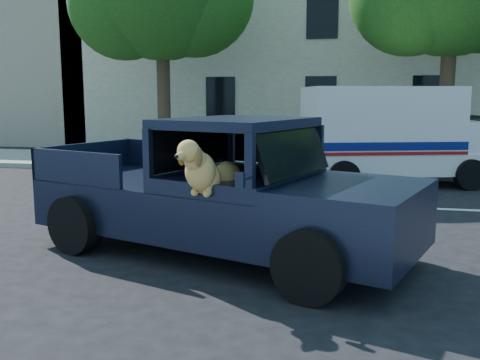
% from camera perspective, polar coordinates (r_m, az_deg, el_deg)
% --- Properties ---
extents(ground, '(120.00, 120.00, 0.00)m').
position_cam_1_polar(ground, '(8.31, -4.38, -6.75)').
color(ground, black).
rests_on(ground, ground).
extents(far_sidewalk, '(60.00, 4.00, 0.15)m').
position_cam_1_polar(far_sidewalk, '(17.16, 4.23, 1.67)').
color(far_sidewalk, gray).
rests_on(far_sidewalk, ground).
extents(lane_stripes, '(21.60, 0.14, 0.01)m').
position_cam_1_polar(lane_stripes, '(11.30, 10.35, -2.62)').
color(lane_stripes, silver).
rests_on(lane_stripes, ground).
extents(building_main, '(26.00, 6.00, 9.00)m').
position_cam_1_polar(building_main, '(24.29, 14.01, 14.03)').
color(building_main, beige).
rests_on(building_main, ground).
extents(building_left, '(12.00, 6.00, 8.00)m').
position_cam_1_polar(building_left, '(29.75, -24.12, 11.58)').
color(building_left, tan).
rests_on(building_left, ground).
extents(pickup_truck, '(5.83, 3.77, 1.95)m').
position_cam_1_polar(pickup_truck, '(7.63, -2.61, -3.05)').
color(pickup_truck, black).
rests_on(pickup_truck, ground).
extents(mail_truck, '(4.91, 3.36, 2.47)m').
position_cam_1_polar(mail_truck, '(14.13, 15.77, 3.89)').
color(mail_truck, silver).
rests_on(mail_truck, ground).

